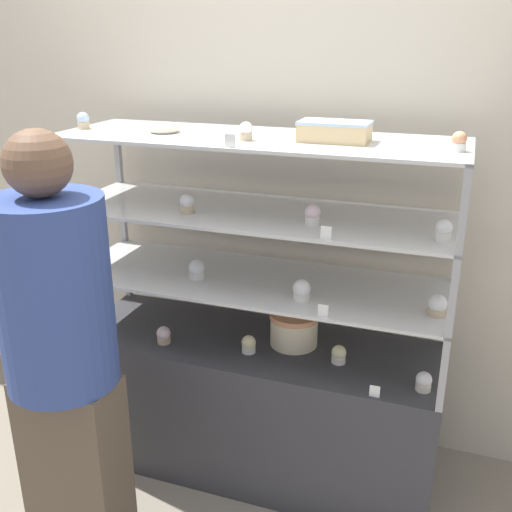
{
  "coord_description": "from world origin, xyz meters",
  "views": [
    {
      "loc": [
        0.73,
        -2.06,
        1.79
      ],
      "look_at": [
        0.0,
        0.0,
        0.98
      ],
      "focal_mm": 42.0,
      "sensor_mm": 36.0,
      "label": 1
    }
  ],
  "objects": [
    {
      "name": "price_tag_1",
      "position": [
        0.33,
        -0.24,
        0.9
      ],
      "size": [
        0.04,
        0.0,
        0.04
      ],
      "color": "white",
      "rests_on": "display_riser_lower"
    },
    {
      "name": "cupcake_11",
      "position": [
        0.24,
        -0.09,
        1.2
      ],
      "size": [
        0.05,
        0.05,
        0.07
      ],
      "color": "white",
      "rests_on": "display_riser_middle"
    },
    {
      "name": "cupcake_7",
      "position": [
        0.22,
        -0.12,
        0.92
      ],
      "size": [
        0.07,
        0.07,
        0.08
      ],
      "color": "white",
      "rests_on": "display_riser_lower"
    },
    {
      "name": "cupcake_5",
      "position": [
        -0.69,
        -0.07,
        0.92
      ],
      "size": [
        0.07,
        0.07,
        0.08
      ],
      "color": "beige",
      "rests_on": "display_riser_lower"
    },
    {
      "name": "cupcake_8",
      "position": [
        0.69,
        -0.09,
        0.92
      ],
      "size": [
        0.07,
        0.07,
        0.08
      ],
      "color": "#CCB28C",
      "rests_on": "display_riser_lower"
    },
    {
      "name": "donut_glazed",
      "position": [
        -0.36,
        -0.02,
        1.46
      ],
      "size": [
        0.12,
        0.12,
        0.03
      ],
      "color": "#EFE5CC",
      "rests_on": "display_riser_upper"
    },
    {
      "name": "display_base",
      "position": [
        0.0,
        0.0,
        0.3
      ],
      "size": [
        1.51,
        0.51,
        0.6
      ],
      "color": "#333338",
      "rests_on": "ground_plane"
    },
    {
      "name": "ground_plane",
      "position": [
        0.0,
        0.0,
        0.0
      ],
      "size": [
        20.0,
        20.0,
        0.0
      ],
      "primitive_type": "plane",
      "color": "gray"
    },
    {
      "name": "back_wall",
      "position": [
        0.0,
        0.4,
        1.3
      ],
      "size": [
        8.0,
        0.05,
        2.6
      ],
      "color": "beige",
      "rests_on": "ground_plane"
    },
    {
      "name": "cupcake_15",
      "position": [
        0.7,
        -0.06,
        1.47
      ],
      "size": [
        0.05,
        0.05,
        0.06
      ],
      "color": "white",
      "rests_on": "display_riser_upper"
    },
    {
      "name": "cupcake_13",
      "position": [
        -0.7,
        -0.04,
        1.47
      ],
      "size": [
        0.05,
        0.05,
        0.06
      ],
      "color": "#CCB28C",
      "rests_on": "display_riser_upper"
    },
    {
      "name": "display_riser_lower",
      "position": [
        0.0,
        0.0,
        0.87
      ],
      "size": [
        1.51,
        0.51,
        0.28
      ],
      "color": "#99999E",
      "rests_on": "display_base"
    },
    {
      "name": "cupcake_9",
      "position": [
        -0.69,
        -0.12,
        1.2
      ],
      "size": [
        0.05,
        0.05,
        0.07
      ],
      "color": "beige",
      "rests_on": "display_riser_middle"
    },
    {
      "name": "customer_figure",
      "position": [
        -0.44,
        -0.66,
        0.82
      ],
      "size": [
        0.36,
        0.36,
        1.54
      ],
      "color": "brown",
      "rests_on": "ground_plane"
    },
    {
      "name": "cupcake_12",
      "position": [
        0.69,
        -0.13,
        1.2
      ],
      "size": [
        0.05,
        0.05,
        0.07
      ],
      "color": "white",
      "rests_on": "display_riser_middle"
    },
    {
      "name": "cupcake_14",
      "position": [
        -0.01,
        -0.08,
        1.47
      ],
      "size": [
        0.05,
        0.05,
        0.06
      ],
      "color": "#CCB28C",
      "rests_on": "display_riser_upper"
    },
    {
      "name": "price_tag_0",
      "position": [
        0.52,
        -0.24,
        0.62
      ],
      "size": [
        0.04,
        0.0,
        0.04
      ],
      "color": "white",
      "rests_on": "display_base"
    },
    {
      "name": "display_riser_middle",
      "position": [
        0.0,
        0.0,
        1.15
      ],
      "size": [
        1.51,
        0.51,
        0.28
      ],
      "color": "#99999E",
      "rests_on": "display_riser_lower"
    },
    {
      "name": "display_riser_upper",
      "position": [
        0.0,
        0.0,
        1.43
      ],
      "size": [
        1.51,
        0.51,
        0.28
      ],
      "color": "#99999E",
      "rests_on": "display_riser_middle"
    },
    {
      "name": "cupcake_10",
      "position": [
        -0.24,
        -0.11,
        1.2
      ],
      "size": [
        0.05,
        0.05,
        0.07
      ],
      "color": "#CCB28C",
      "rests_on": "display_riser_middle"
    },
    {
      "name": "cupcake_6",
      "position": [
        -0.22,
        -0.07,
        0.92
      ],
      "size": [
        0.07,
        0.07,
        0.08
      ],
      "color": "white",
      "rests_on": "display_riser_lower"
    },
    {
      "name": "sheet_cake_frosted",
      "position": [
        0.29,
        -0.01,
        1.48
      ],
      "size": [
        0.24,
        0.14,
        0.07
      ],
      "color": "#DBBC84",
      "rests_on": "display_riser_upper"
    },
    {
      "name": "cupcake_4",
      "position": [
        0.68,
        -0.14,
        0.63
      ],
      "size": [
        0.06,
        0.06,
        0.07
      ],
      "color": "beige",
      "rests_on": "display_base"
    },
    {
      "name": "cupcake_1",
      "position": [
        -0.35,
        -0.13,
        0.63
      ],
      "size": [
        0.06,
        0.06,
        0.07
      ],
      "color": "#CCB28C",
      "rests_on": "display_base"
    },
    {
      "name": "cupcake_3",
      "position": [
        0.35,
        -0.05,
        0.63
      ],
      "size": [
        0.06,
        0.06,
        0.07
      ],
      "color": "white",
      "rests_on": "display_base"
    },
    {
      "name": "layer_cake_centerpiece",
      "position": [
        0.15,
        0.04,
        0.67
      ],
      "size": [
        0.2,
        0.2,
        0.14
      ],
      "color": "beige",
      "rests_on": "display_base"
    },
    {
      "name": "price_tag_3",
      "position": [
        -0.01,
        -0.24,
        1.46
      ],
      "size": [
        0.04,
        0.0,
        0.04
      ],
      "color": "white",
      "rests_on": "display_riser_upper"
    },
    {
      "name": "cupcake_0",
      "position": [
        -0.69,
        -0.08,
        0.63
      ],
      "size": [
        0.06,
        0.06,
        0.07
      ],
      "color": "beige",
      "rests_on": "display_base"
    },
    {
      "name": "price_tag_2",
      "position": [
        0.33,
        -0.24,
        1.18
      ],
      "size": [
        0.04,
        0.0,
        0.04
      ],
      "color": "white",
      "rests_on": "display_riser_middle"
    },
    {
      "name": "cupcake_2",
      "position": [
        -0.0,
        -0.09,
        0.63
      ],
      "size": [
        0.06,
        0.06,
        0.07
      ],
      "color": "white",
      "rests_on": "display_base"
    }
  ]
}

